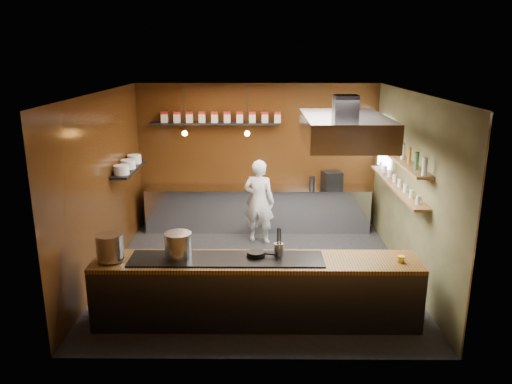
{
  "coord_description": "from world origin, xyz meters",
  "views": [
    {
      "loc": [
        0.04,
        -7.79,
        3.6
      ],
      "look_at": [
        -0.02,
        0.4,
        1.3
      ],
      "focal_mm": 35.0,
      "sensor_mm": 36.0,
      "label": 1
    }
  ],
  "objects_px": {
    "extractor_hood": "(344,129)",
    "chef": "(259,202)",
    "stockpot_small": "(178,245)",
    "stockpot_large": "(110,247)",
    "espresso_machine": "(332,180)"
  },
  "relations": [
    {
      "from": "stockpot_large",
      "to": "chef",
      "type": "xyz_separation_m",
      "value": [
        1.97,
        3.05,
        -0.29
      ]
    },
    {
      "from": "stockpot_small",
      "to": "extractor_hood",
      "type": "bearing_deg",
      "value": 26.47
    },
    {
      "from": "stockpot_small",
      "to": "chef",
      "type": "height_order",
      "value": "chef"
    },
    {
      "from": "extractor_hood",
      "to": "chef",
      "type": "height_order",
      "value": "extractor_hood"
    },
    {
      "from": "stockpot_large",
      "to": "espresso_machine",
      "type": "relative_size",
      "value": 1.01
    },
    {
      "from": "espresso_machine",
      "to": "stockpot_small",
      "type": "bearing_deg",
      "value": -140.04
    },
    {
      "from": "stockpot_small",
      "to": "chef",
      "type": "relative_size",
      "value": 0.22
    },
    {
      "from": "extractor_hood",
      "to": "stockpot_small",
      "type": "relative_size",
      "value": 5.47
    },
    {
      "from": "extractor_hood",
      "to": "espresso_machine",
      "type": "distance_m",
      "value": 2.88
    },
    {
      "from": "extractor_hood",
      "to": "stockpot_small",
      "type": "distance_m",
      "value": 2.97
    },
    {
      "from": "extractor_hood",
      "to": "chef",
      "type": "distance_m",
      "value": 2.77
    },
    {
      "from": "extractor_hood",
      "to": "stockpot_small",
      "type": "height_order",
      "value": "extractor_hood"
    },
    {
      "from": "stockpot_large",
      "to": "stockpot_small",
      "type": "relative_size",
      "value": 0.99
    },
    {
      "from": "stockpot_large",
      "to": "espresso_machine",
      "type": "xyz_separation_m",
      "value": [
        3.46,
        3.75,
        -0.04
      ]
    },
    {
      "from": "espresso_machine",
      "to": "chef",
      "type": "distance_m",
      "value": 1.66
    }
  ]
}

